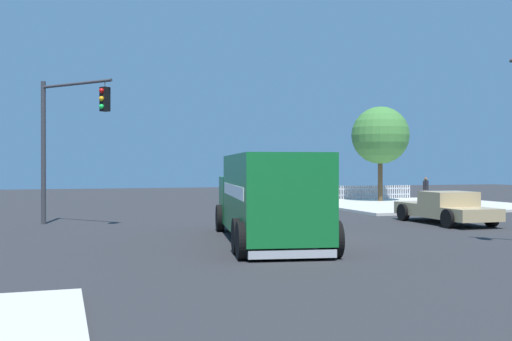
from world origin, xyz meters
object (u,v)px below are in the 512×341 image
Objects in this scene: shade_tree_near at (380,135)px; pedestrian_near_corner at (426,188)px; delivery_truck at (268,197)px; traffic_light_primary at (63,130)px; pickup_tan at (446,207)px.

pedestrian_near_corner is at bearing 133.18° from shade_tree_near.
delivery_truck is at bearing 51.15° from shade_tree_near.
traffic_light_primary is 1.15× the size of pickup_tan.
pedestrian_near_corner is at bearing -120.48° from pickup_tan.
traffic_light_primary is at bearing 25.38° from shade_tree_near.
shade_tree_near reaches higher than delivery_truck.
traffic_light_primary is at bearing -51.71° from delivery_truck.
delivery_truck is 22.65m from shade_tree_near.
pickup_tan is 13.51m from pedestrian_near_corner.
pedestrian_near_corner is 0.25× the size of shade_tree_near.
delivery_truck is 5.45× the size of pedestrian_near_corner.
traffic_light_primary reaches higher than delivery_truck.
delivery_truck is 1.45× the size of traffic_light_primary.
traffic_light_primary is 3.75× the size of pedestrian_near_corner.
pickup_tan is 0.83× the size of shade_tree_near.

